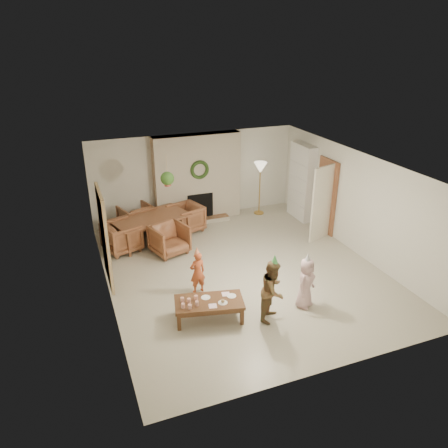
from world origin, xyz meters
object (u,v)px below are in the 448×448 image
dining_table (152,229)px  dining_chair_right (186,218)px  coffee_table_top (209,302)px  child_pink (306,283)px  child_plaid (273,290)px  dining_chair_near (169,239)px  dining_chair_left (122,237)px  child_red (198,272)px  dining_chair_far (136,218)px

dining_table → dining_chair_right: dining_chair_right is taller
coffee_table_top → child_pink: bearing=4.5°
child_plaid → child_pink: size_ratio=1.17×
dining_chair_near → dining_chair_right: bearing=38.7°
dining_chair_near → coffee_table_top: size_ratio=0.64×
dining_chair_near → coffee_table_top: (0.02, -2.91, -0.01)m
dining_chair_left → child_red: 2.76m
child_pink → dining_chair_near: bearing=88.7°
coffee_table_top → child_red: 0.98m
dining_table → coffee_table_top: (0.28, -3.72, 0.03)m
coffee_table_top → child_plaid: bearing=-6.8°
dining_chair_left → child_plaid: bearing=-167.7°
dining_table → dining_chair_far: dining_chair_far is taller
child_plaid → coffee_table_top: bearing=116.8°
child_red → coffee_table_top: bearing=76.9°
dining_chair_right → dining_chair_left: bearing=-90.0°
dining_chair_left → child_plaid: 4.47m
dining_chair_near → child_plaid: (1.16, -3.31, 0.24)m
dining_chair_near → coffee_table_top: 2.91m
dining_chair_left → dining_chair_right: same height
dining_chair_right → child_plaid: 4.47m
dining_table → coffee_table_top: size_ratio=1.50×
dining_table → dining_chair_far: size_ratio=2.34×
child_red → dining_chair_near: bearing=-94.8°
child_red → child_pink: child_pink is taller
dining_chair_right → child_plaid: size_ratio=0.68×
dining_chair_far → coffee_table_top: dining_chair_far is taller
child_plaid → child_pink: bearing=-34.7°
dining_table → child_pink: (2.20, -4.00, 0.18)m
coffee_table_top → dining_chair_near: bearing=103.0°
child_red → child_plaid: child_plaid is taller
child_pink → dining_chair_far: bearing=84.4°
dining_chair_near → child_red: bearing=-104.4°
coffee_table_top → dining_chair_far: bearing=109.4°
dining_chair_near → child_red: child_red is taller
dining_chair_left → child_pink: 4.81m
coffee_table_top → child_plaid: (1.14, -0.40, 0.24)m
dining_table → coffee_table_top: 3.74m
child_red → dining_chair_far: bearing=-88.1°
dining_chair_right → coffee_table_top: dining_chair_right is taller
dining_chair_right → child_plaid: bearing=-12.5°
dining_table → dining_chair_left: size_ratio=2.34×
dining_chair_near → dining_chair_right: (0.76, 1.13, 0.00)m
dining_chair_near → dining_chair_far: (-0.52, 1.62, 0.00)m
dining_chair_left → child_pink: (3.02, -3.74, 0.15)m
dining_chair_near → dining_chair_left: size_ratio=1.00×
coffee_table_top → child_red: size_ratio=1.38×
dining_chair_far → dining_chair_right: bearing=141.3°
child_pink → child_plaid: bearing=156.4°
child_plaid → dining_chair_right: bearing=51.4°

